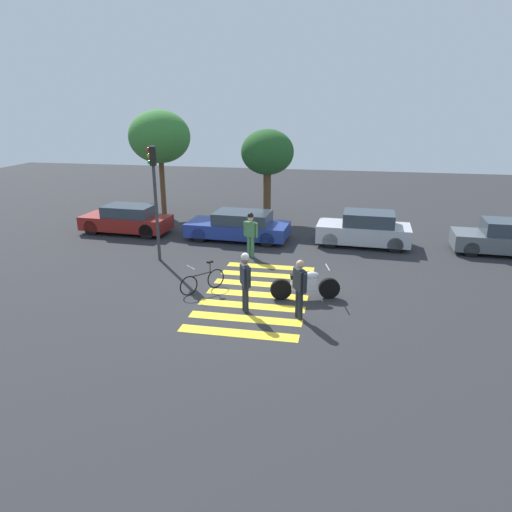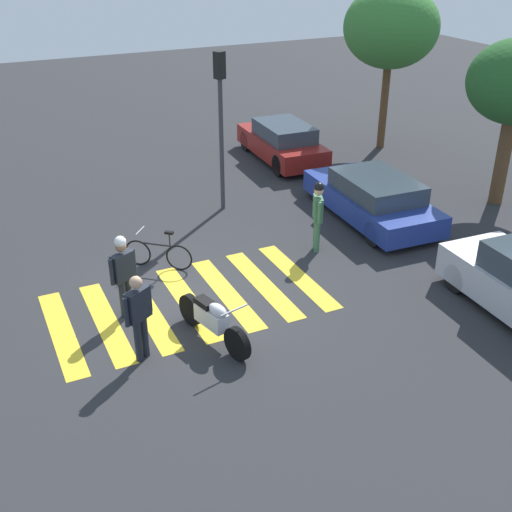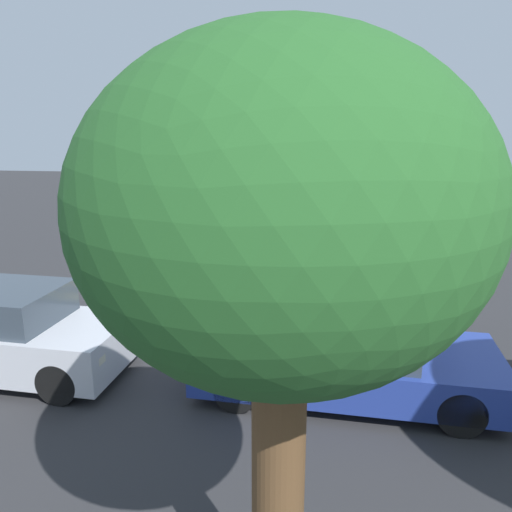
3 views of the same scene
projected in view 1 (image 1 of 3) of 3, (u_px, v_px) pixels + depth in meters
ground_plane at (257, 294)px, 14.90m from camera, size 60.00×60.00×0.00m
police_motorcycle at (305, 285)px, 14.43m from camera, size 2.17×0.81×1.05m
leaning_bicycle at (203, 281)px, 15.03m from camera, size 1.12×1.33×0.99m
officer_on_foot at (300, 285)px, 12.95m from camera, size 0.44×0.61×1.76m
officer_by_motorcycle at (245, 278)px, 13.36m from camera, size 0.40×0.62×1.83m
pedestrian_bystander at (251, 231)px, 18.26m from camera, size 0.63×0.38×1.81m
crosswalk_stripes at (257, 294)px, 14.90m from camera, size 3.29×5.85×0.01m
car_maroon_wagon at (127, 220)px, 21.80m from camera, size 4.23×1.88×1.33m
car_blue_hatchback at (239, 226)px, 20.78m from camera, size 4.63×2.11×1.27m
car_silver_sedan at (364, 230)px, 19.86m from camera, size 4.00×1.92×1.48m
car_grey_coupe at (507, 238)px, 18.74m from camera, size 4.08×1.85×1.39m
traffic_light_pole at (154, 186)px, 17.27m from camera, size 0.36×0.31×4.39m
street_tree_near at (160, 137)px, 24.31m from camera, size 3.24×3.24×5.58m
street_tree_mid at (267, 153)px, 23.49m from camera, size 2.70×2.70×4.66m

